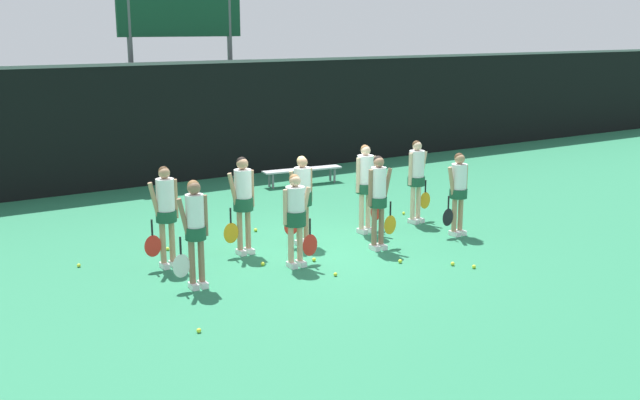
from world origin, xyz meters
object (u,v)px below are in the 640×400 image
tennis_ball_2 (79,265)px  tennis_ball_7 (453,264)px  bench_courtside (302,171)px  tennis_ball_3 (256,230)px  player_1 (296,213)px  tennis_ball_11 (404,213)px  player_8 (417,175)px  tennis_ball_0 (335,274)px  player_0 (195,226)px  tennis_ball_5 (314,260)px  player_7 (366,181)px  tennis_ball_8 (263,264)px  tennis_ball_10 (168,249)px  tennis_ball_9 (474,267)px  player_3 (458,187)px  tennis_ball_6 (300,233)px  scoreboard (181,18)px  tennis_ball_4 (400,261)px  player_5 (243,197)px  player_2 (379,195)px  player_4 (165,209)px  tennis_ball_1 (199,330)px  player_6 (302,193)px

tennis_ball_2 → tennis_ball_7: 6.49m
bench_courtside → tennis_ball_3: size_ratio=30.64×
player_1 → tennis_ball_11: (3.87, 1.85, -0.92)m
player_1 → tennis_ball_3: (0.45, 2.36, -0.91)m
player_8 → tennis_ball_0: player_8 is taller
tennis_ball_0 → player_0: bearing=161.4°
bench_courtside → tennis_ball_0: bearing=-110.2°
player_0 → tennis_ball_5: bearing=5.4°
player_7 → tennis_ball_0: size_ratio=27.46×
player_0 → tennis_ball_8: bearing=18.3°
tennis_ball_0 → tennis_ball_10: 3.42m
tennis_ball_9 → player_3: bearing=55.5°
tennis_ball_6 → tennis_ball_8: same height
scoreboard → tennis_ball_3: size_ratio=78.07×
player_1 → tennis_ball_4: 2.05m
bench_courtside → tennis_ball_6: bearing=-115.0°
player_5 → tennis_ball_7: (2.74, -2.59, -1.03)m
tennis_ball_2 → tennis_ball_11: 7.07m
player_3 → tennis_ball_8: player_3 is taller
player_5 → tennis_ball_3: (0.87, 1.21, -1.03)m
tennis_ball_9 → tennis_ball_7: bearing=122.2°
bench_courtside → player_2: bearing=-101.0°
player_4 → tennis_ball_1: size_ratio=26.97×
player_8 → tennis_ball_6: bearing=160.5°
player_2 → tennis_ball_0: bearing=-145.8°
scoreboard → player_3: scoreboard is taller
tennis_ball_9 → player_2: bearing=111.0°
player_5 → player_7: (2.72, -0.02, -0.01)m
tennis_ball_6 → player_6: bearing=-117.2°
tennis_ball_0 → tennis_ball_5: bearing=81.9°
player_0 → player_2: player_2 is taller
player_2 → tennis_ball_5: size_ratio=25.45×
player_8 → tennis_ball_2: (-6.85, 0.78, -1.00)m
tennis_ball_6 → tennis_ball_8: size_ratio=1.01×
tennis_ball_2 → tennis_ball_6: bearing=-3.6°
tennis_ball_3 → tennis_ball_4: size_ratio=1.02×
player_4 → tennis_ball_1: 3.18m
tennis_ball_4 → tennis_ball_10: size_ratio=1.06×
player_2 → tennis_ball_5: 1.73m
tennis_ball_0 → tennis_ball_11: 4.47m
player_7 → tennis_ball_6: bearing=148.8°
bench_courtside → tennis_ball_5: bearing=-112.7°
tennis_ball_7 → player_4: bearing=148.2°
tennis_ball_4 → tennis_ball_8: same height
tennis_ball_0 → tennis_ball_9: (2.23, -0.95, 0.00)m
bench_courtside → tennis_ball_3: 4.71m
player_4 → tennis_ball_11: player_4 is taller
player_8 → tennis_ball_8: size_ratio=24.96×
player_3 → tennis_ball_2: bearing=162.6°
player_3 → tennis_ball_6: (-2.62, 1.71, -0.93)m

